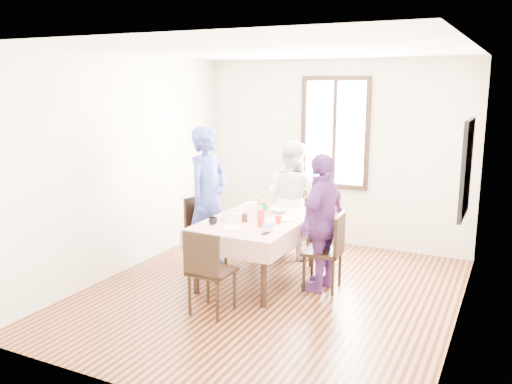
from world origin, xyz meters
TOP-DOWN VIEW (x-y plane):
  - ground at (0.00, 0.00)m, footprint 4.50×4.50m
  - back_wall at (0.00, 2.25)m, footprint 4.00×0.00m
  - right_wall at (2.00, 0.00)m, footprint 0.00×4.50m
  - window_frame at (0.00, 2.23)m, footprint 1.02×0.06m
  - window_pane at (0.00, 2.24)m, footprint 0.90×0.02m
  - art_poster at (1.98, 0.30)m, footprint 0.04×0.76m
  - dining_table at (-0.33, 0.36)m, footprint 0.97×1.57m
  - tablecloth at (-0.33, 0.36)m, footprint 1.09×1.69m
  - chair_left at (-1.14, 0.51)m, footprint 0.49×0.49m
  - chair_right at (0.48, 0.41)m, footprint 0.45×0.45m
  - chair_far at (-0.33, 1.44)m, footprint 0.43×0.43m
  - chair_near at (-0.33, -0.72)m, footprint 0.43×0.43m
  - person_left at (-1.12, 0.51)m, footprint 0.52×0.72m
  - person_far at (-0.33, 1.42)m, footprint 0.90×0.77m
  - person_right at (0.46, 0.41)m, footprint 0.51×0.98m
  - mug_black at (-0.68, -0.10)m, footprint 0.13×0.13m
  - mug_flag at (-0.03, 0.29)m, footprint 0.12×0.12m
  - mug_green at (-0.44, 0.74)m, footprint 0.16×0.16m
  - serving_bowl at (-0.22, 0.76)m, footprint 0.25×0.25m
  - juice_carton at (-0.14, 0.05)m, footprint 0.06×0.06m
  - butter_tub at (0.01, -0.06)m, footprint 0.12×0.12m
  - jam_jar at (-0.41, 0.18)m, footprint 0.07×0.07m
  - drinking_glass at (-0.64, 0.12)m, footprint 0.08×0.08m
  - smartphone at (0.04, -0.18)m, footprint 0.06×0.12m
  - flower_vase at (-0.34, 0.42)m, footprint 0.08×0.08m
  - plate_left at (-0.63, 0.45)m, footprint 0.20×0.20m
  - plate_right at (0.00, 0.46)m, footprint 0.20×0.20m
  - plate_far at (-0.34, 0.97)m, footprint 0.20×0.20m
  - plate_near at (-0.40, -0.15)m, footprint 0.20×0.20m
  - butter_lid at (0.01, -0.06)m, footprint 0.12×0.12m
  - flower_bunch at (-0.34, 0.42)m, footprint 0.09×0.09m

SIDE VIEW (x-z plane):
  - ground at x=0.00m, z-range 0.00..0.00m
  - dining_table at x=-0.33m, z-range 0.00..0.75m
  - chair_left at x=-1.14m, z-range 0.00..0.91m
  - chair_right at x=0.48m, z-range 0.00..0.91m
  - chair_far at x=-0.33m, z-range 0.00..0.91m
  - chair_near at x=-0.33m, z-range 0.00..0.91m
  - tablecloth at x=-0.33m, z-range 0.75..0.76m
  - smartphone at x=0.04m, z-range 0.76..0.77m
  - plate_left at x=-0.63m, z-range 0.76..0.77m
  - plate_right at x=0.00m, z-range 0.76..0.77m
  - plate_far at x=-0.34m, z-range 0.76..0.77m
  - plate_near at x=-0.40m, z-range 0.76..0.77m
  - serving_bowl at x=-0.22m, z-range 0.76..0.81m
  - butter_tub at x=0.01m, z-range 0.76..0.82m
  - person_right at x=0.46m, z-range 0.00..1.60m
  - mug_flag at x=-0.03m, z-range 0.76..0.84m
  - person_far at x=-0.33m, z-range 0.00..1.60m
  - mug_black at x=-0.68m, z-range 0.76..0.84m
  - mug_green at x=-0.44m, z-range 0.76..0.85m
  - jam_jar at x=-0.41m, z-range 0.76..0.86m
  - drinking_glass at x=-0.64m, z-range 0.76..0.87m
  - butter_lid at x=0.01m, z-range 0.82..0.84m
  - flower_vase at x=-0.34m, z-range 0.76..0.91m
  - juice_carton at x=-0.14m, z-range 0.76..0.96m
  - person_left at x=-1.12m, z-range 0.00..1.83m
  - flower_bunch at x=-0.34m, z-range 0.91..1.01m
  - back_wall at x=0.00m, z-range -0.65..3.35m
  - right_wall at x=2.00m, z-range -0.90..3.60m
  - art_poster at x=1.98m, z-range 1.07..2.03m
  - window_frame at x=0.00m, z-range 0.84..2.46m
  - window_pane at x=0.00m, z-range 0.90..2.40m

